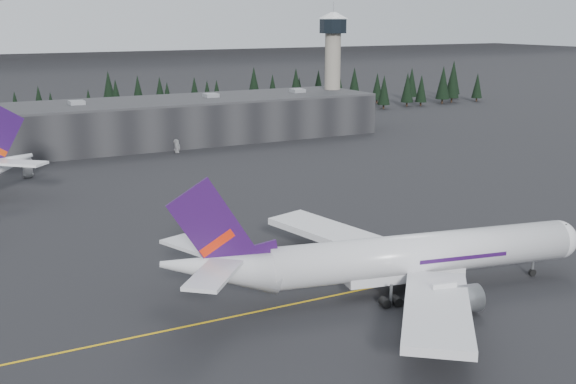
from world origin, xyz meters
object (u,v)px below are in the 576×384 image
gse_vehicle_a (28,175)px  jet_main (387,258)px  control_tower (333,57)px  gse_vehicle_b (177,151)px  terminal (114,125)px

gse_vehicle_a → jet_main: bearing=-80.7°
control_tower → gse_vehicle_a: (-103.92, -34.78, -22.73)m
gse_vehicle_a → gse_vehicle_b: size_ratio=1.27×
jet_main → gse_vehicle_a: bearing=118.6°
terminal → jet_main: bearing=-89.2°
terminal → control_tower: bearing=2.3°
terminal → control_tower: control_tower is taller
gse_vehicle_b → jet_main: bearing=-19.6°
control_tower → jet_main: control_tower is taller
jet_main → gse_vehicle_b: (10.51, 111.15, -4.33)m
control_tower → terminal: bearing=-177.7°
terminal → jet_main: size_ratio=2.69×
jet_main → gse_vehicle_a: (-30.64, 97.85, -4.30)m
terminal → jet_main: (1.73, -129.63, -1.32)m
gse_vehicle_b → gse_vehicle_a: bearing=-86.3°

